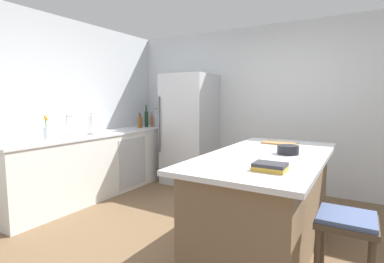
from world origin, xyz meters
TOP-DOWN VIEW (x-y plane):
  - ground_plane at (0.00, 0.00)m, footprint 7.20×7.20m
  - wall_rear at (0.00, 2.25)m, footprint 6.00×0.10m
  - wall_left at (-2.45, 0.00)m, footprint 0.10×6.00m
  - counter_run_left at (-2.08, 0.60)m, footprint 0.67×3.04m
  - kitchen_island at (0.59, 0.29)m, footprint 1.02×2.13m
  - refrigerator at (-1.21, 1.83)m, footprint 0.79×0.78m
  - bar_stool at (1.30, -0.36)m, footprint 0.36×0.36m
  - sink_faucet at (-2.13, 0.10)m, footprint 0.15×0.05m
  - flower_vase at (-2.08, -0.24)m, footprint 0.08×0.08m
  - paper_towel_roll at (-2.05, 0.44)m, footprint 0.14×0.14m
  - olive_oil_bottle at (-1.99, 2.01)m, footprint 0.06×0.06m
  - soda_bottle at (-1.99, 1.90)m, footprint 0.07×0.07m
  - vinegar_bottle at (-2.02, 1.81)m, footprint 0.05×0.05m
  - wine_bottle at (-2.09, 1.72)m, footprint 0.07×0.07m
  - hot_sauce_bottle at (-2.13, 1.61)m, footprint 0.05×0.05m
  - whiskey_bottle at (-2.08, 1.53)m, footprint 0.08×0.08m
  - cookbook_stack at (0.79, -0.36)m, footprint 0.23×0.18m
  - mixing_bowl at (0.75, 0.37)m, footprint 0.20×0.20m
  - cutting_board at (0.52, 0.96)m, footprint 0.38×0.26m

SIDE VIEW (x-z plane):
  - ground_plane at x=0.00m, z-range 0.00..0.00m
  - counter_run_left at x=-2.08m, z-range 0.00..0.93m
  - kitchen_island at x=0.59m, z-range 0.01..0.93m
  - bar_stool at x=1.30m, z-range 0.22..0.91m
  - refrigerator at x=-1.21m, z-range 0.00..1.85m
  - cutting_board at x=0.52m, z-range 0.92..0.94m
  - cookbook_stack at x=0.79m, z-range 0.92..0.98m
  - mixing_bowl at x=0.75m, z-range 0.92..1.00m
  - hot_sauce_bottle at x=-2.13m, z-range 0.91..1.14m
  - vinegar_bottle at x=-2.02m, z-range 0.90..1.16m
  - whiskey_bottle at x=-2.08m, z-range 0.90..1.16m
  - flower_vase at x=-2.08m, z-range 0.88..1.19m
  - olive_oil_bottle at x=-1.99m, z-range 0.90..1.19m
  - paper_towel_roll at x=-2.05m, z-range 0.91..1.22m
  - soda_bottle at x=-1.99m, z-range 0.90..1.23m
  - wine_bottle at x=-2.09m, z-range 0.88..1.29m
  - sink_faucet at x=-2.13m, z-range 0.94..1.24m
  - wall_rear at x=0.00m, z-range 0.00..2.60m
  - wall_left at x=-2.45m, z-range 0.00..2.60m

